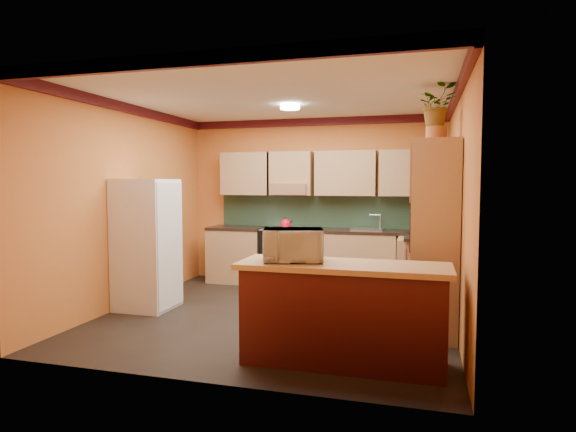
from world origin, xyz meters
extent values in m
plane|color=black|center=(0.00, 0.00, 0.00)|extent=(4.20, 4.20, 0.00)
cube|color=white|center=(0.00, 0.00, 2.70)|extent=(4.20, 4.20, 0.04)
cube|color=#D07237|center=(0.00, 2.10, 1.35)|extent=(4.20, 0.04, 2.70)
cube|color=#D07237|center=(0.00, -2.10, 1.35)|extent=(4.20, 0.04, 2.70)
cube|color=#D07237|center=(-2.10, 0.00, 1.35)|extent=(0.04, 4.20, 2.70)
cube|color=#D07237|center=(2.10, 0.00, 1.35)|extent=(0.04, 4.20, 2.70)
cube|color=#1D3529|center=(0.25, 2.09, 1.19)|extent=(3.70, 0.02, 0.53)
cube|color=#1D3529|center=(2.09, 1.40, 1.19)|extent=(0.02, 1.40, 0.53)
cube|color=tan|center=(0.10, 1.93, 1.80)|extent=(3.10, 0.34, 0.70)
cylinder|color=white|center=(0.00, 0.60, 2.66)|extent=(0.26, 0.26, 0.06)
cube|color=tan|center=(0.14, 1.80, 0.44)|extent=(3.65, 0.60, 0.88)
cube|color=black|center=(0.14, 1.80, 0.90)|extent=(3.65, 0.62, 0.04)
cube|color=black|center=(-0.49, 1.80, 0.46)|extent=(0.58, 0.58, 0.91)
cube|color=silver|center=(0.91, 1.80, 0.94)|extent=(0.48, 0.40, 0.03)
cube|color=tan|center=(1.80, 1.21, 0.44)|extent=(0.60, 0.80, 0.88)
cube|color=black|center=(1.80, 1.21, 0.90)|extent=(0.62, 0.80, 0.04)
cube|color=white|center=(-1.75, -0.13, 0.85)|extent=(0.68, 0.66, 1.70)
cube|color=tan|center=(1.85, -0.22, 1.05)|extent=(0.48, 0.90, 2.10)
cylinder|color=#995025|center=(1.85, -0.17, 2.18)|extent=(0.22, 0.22, 0.16)
imported|color=tan|center=(1.85, -0.17, 2.48)|extent=(0.47, 0.43, 0.44)
cube|color=#531316|center=(1.04, -1.38, 0.44)|extent=(1.80, 0.55, 0.88)
cube|color=tan|center=(1.04, -1.38, 0.91)|extent=(1.90, 0.65, 0.05)
imported|color=white|center=(0.57, -1.38, 1.08)|extent=(0.62, 0.50, 0.30)
camera|label=1|loc=(1.72, -5.65, 1.66)|focal=30.00mm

